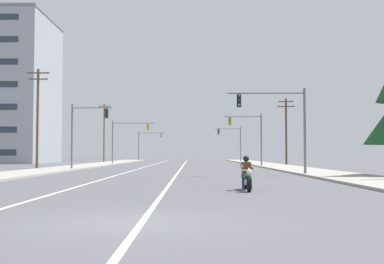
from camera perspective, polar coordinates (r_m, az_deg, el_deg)
ground_plane at (r=10.88m, az=-7.72°, el=-10.81°), size 400.00×400.00×0.00m
lane_stripe_center at (r=55.71m, az=-1.30°, el=-4.19°), size 0.16×100.00×0.01m
lane_stripe_left at (r=55.95m, az=-5.62°, el=-4.18°), size 0.16×100.00×0.01m
sidewalk_kerb_right at (r=51.64m, az=10.87°, el=-4.20°), size 4.40×110.00×0.14m
sidewalk_kerb_left at (r=52.25m, az=-14.17°, el=-4.15°), size 4.40×110.00×0.14m
motorcycle_with_rider at (r=19.98m, az=6.50°, el=-5.37°), size 0.70×2.19×1.46m
traffic_signal_near_right at (r=34.06m, az=10.69°, el=1.80°), size 5.57×0.37×6.20m
traffic_signal_near_left at (r=45.49m, az=-13.11°, el=0.60°), size 3.95×0.44×6.20m
traffic_signal_mid_right at (r=55.30m, az=6.98°, el=0.02°), size 4.39×0.37×6.20m
traffic_signal_mid_left at (r=67.49m, az=-8.24°, el=-0.36°), size 6.01×0.37×6.20m
traffic_signal_far_right at (r=82.45m, az=4.87°, el=-0.83°), size 4.61×0.38×6.20m
traffic_signal_far_left at (r=99.07m, az=-5.65°, el=-1.09°), size 5.63×0.47×6.20m
utility_pole_left_near at (r=51.31m, az=-18.30°, el=1.98°), size 2.32×0.26×10.31m
utility_pole_right_far at (r=63.25m, az=11.19°, el=0.34°), size 2.29×0.26×8.79m
utility_pole_left_far at (r=85.72m, az=-10.71°, el=0.03°), size 2.23×0.26×10.41m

